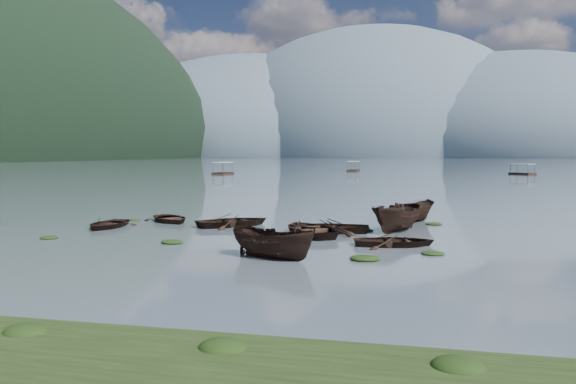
% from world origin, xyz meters
% --- Properties ---
extents(ground_plane, '(2400.00, 2400.00, 0.00)m').
position_xyz_m(ground_plane, '(0.00, 0.00, 0.00)').
color(ground_plane, '#4F5A63').
extents(near_shore, '(60.00, 6.00, 0.50)m').
position_xyz_m(near_shore, '(0.00, -14.00, 0.00)').
color(near_shore, black).
rests_on(near_shore, ground).
extents(haze_mtn_a, '(520.00, 520.00, 280.00)m').
position_xyz_m(haze_mtn_a, '(-260.00, 900.00, 0.00)').
color(haze_mtn_a, '#475666').
rests_on(haze_mtn_a, ground).
extents(haze_mtn_b, '(520.00, 520.00, 340.00)m').
position_xyz_m(haze_mtn_b, '(-60.00, 900.00, 0.00)').
color(haze_mtn_b, '#475666').
rests_on(haze_mtn_b, ground).
extents(haze_mtn_c, '(520.00, 520.00, 260.00)m').
position_xyz_m(haze_mtn_c, '(140.00, 900.00, 0.00)').
color(haze_mtn_c, '#475666').
rests_on(haze_mtn_c, ground).
extents(rowboat_0, '(2.97, 4.02, 0.80)m').
position_xyz_m(rowboat_0, '(-10.17, 7.09, 0.00)').
color(rowboat_0, black).
rests_on(rowboat_0, ground).
extents(rowboat_1, '(5.64, 5.51, 0.96)m').
position_xyz_m(rowboat_1, '(-2.91, 9.52, 0.00)').
color(rowboat_1, black).
rests_on(rowboat_1, ground).
extents(rowboat_2, '(4.58, 3.16, 1.66)m').
position_xyz_m(rowboat_2, '(2.21, -0.45, 0.00)').
color(rowboat_2, black).
rests_on(rowboat_2, ground).
extents(rowboat_3, '(5.61, 6.10, 1.03)m').
position_xyz_m(rowboat_3, '(2.44, 6.92, 0.00)').
color(rowboat_3, black).
rests_on(rowboat_3, ground).
extents(rowboat_4, '(4.38, 3.50, 0.81)m').
position_xyz_m(rowboat_4, '(7.14, 4.07, 0.00)').
color(rowboat_4, black).
rests_on(rowboat_4, ground).
extents(rowboat_5, '(3.60, 5.17, 1.87)m').
position_xyz_m(rowboat_5, '(7.11, 9.23, 0.00)').
color(rowboat_5, black).
rests_on(rowboat_5, ground).
extents(rowboat_6, '(4.78, 4.83, 0.82)m').
position_xyz_m(rowboat_6, '(-7.68, 10.63, 0.00)').
color(rowboat_6, black).
rests_on(rowboat_6, ground).
extents(rowboat_7, '(4.93, 3.76, 0.95)m').
position_xyz_m(rowboat_7, '(3.26, 8.11, 0.00)').
color(rowboat_7, black).
rests_on(rowboat_7, ground).
extents(rowboat_8, '(3.76, 4.29, 1.62)m').
position_xyz_m(rowboat_8, '(7.87, 13.97, 0.00)').
color(rowboat_8, black).
rests_on(rowboat_8, ground).
extents(weed_clump_0, '(0.98, 0.81, 0.21)m').
position_xyz_m(weed_clump_0, '(-10.76, 2.33, 0.00)').
color(weed_clump_0, black).
rests_on(weed_clump_0, ground).
extents(weed_clump_1, '(1.15, 0.92, 0.25)m').
position_xyz_m(weed_clump_1, '(-3.75, 2.34, 0.00)').
color(weed_clump_1, black).
rests_on(weed_clump_1, ground).
extents(weed_clump_2, '(1.29, 1.03, 0.28)m').
position_xyz_m(weed_clump_2, '(6.06, -0.01, 0.00)').
color(weed_clump_2, black).
rests_on(weed_clump_2, ground).
extents(weed_clump_3, '(0.88, 0.75, 0.20)m').
position_xyz_m(weed_clump_3, '(5.32, 9.07, 0.00)').
color(weed_clump_3, black).
rests_on(weed_clump_3, ground).
extents(weed_clump_4, '(1.04, 0.83, 0.22)m').
position_xyz_m(weed_clump_4, '(8.90, 2.02, 0.00)').
color(weed_clump_4, black).
rests_on(weed_clump_4, ground).
extents(weed_clump_5, '(0.90, 0.72, 0.19)m').
position_xyz_m(weed_clump_5, '(-10.27, 10.52, 0.00)').
color(weed_clump_5, black).
rests_on(weed_clump_5, ground).
extents(weed_clump_6, '(0.86, 0.72, 0.18)m').
position_xyz_m(weed_clump_6, '(-2.62, 11.26, 0.00)').
color(weed_clump_6, black).
rests_on(weed_clump_6, ground).
extents(weed_clump_7, '(1.03, 0.82, 0.22)m').
position_xyz_m(weed_clump_7, '(9.28, 12.93, 0.00)').
color(weed_clump_7, black).
rests_on(weed_clump_7, ground).
extents(pontoon_left, '(3.06, 6.84, 2.59)m').
position_xyz_m(pontoon_left, '(-34.14, 95.79, 0.00)').
color(pontoon_left, black).
rests_on(pontoon_left, ground).
extents(pontoon_centre, '(2.99, 6.65, 2.51)m').
position_xyz_m(pontoon_centre, '(-8.06, 125.00, 0.00)').
color(pontoon_centre, black).
rests_on(pontoon_centre, ground).
extents(pontoon_right, '(5.35, 6.21, 2.25)m').
position_xyz_m(pontoon_right, '(30.97, 108.51, 0.00)').
color(pontoon_right, black).
rests_on(pontoon_right, ground).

